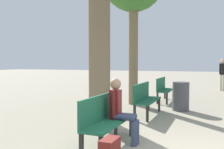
{
  "coord_description": "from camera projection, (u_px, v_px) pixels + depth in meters",
  "views": [
    {
      "loc": [
        0.07,
        -3.56,
        1.53
      ],
      "look_at": [
        -2.82,
        3.46,
        1.16
      ],
      "focal_mm": 40.0,
      "sensor_mm": 36.0,
      "label": 1
    }
  ],
  "objects": [
    {
      "name": "bench_row_2",
      "position": [
        164.0,
        88.0,
        9.8
      ],
      "size": [
        0.43,
        1.57,
        0.93
      ],
      "color": "#1E6042",
      "rests_on": "ground_plane"
    },
    {
      "name": "bench_row_1",
      "position": [
        145.0,
        97.0,
        7.18
      ],
      "size": [
        0.43,
        1.57,
        0.93
      ],
      "color": "#1E6042",
      "rests_on": "ground_plane"
    },
    {
      "name": "pedestrian_near",
      "position": [
        223.0,
        73.0,
        13.41
      ],
      "size": [
        0.35,
        0.27,
        1.72
      ],
      "color": "beige",
      "rests_on": "ground_plane"
    },
    {
      "name": "person_seated",
      "position": [
        121.0,
        109.0,
        4.69
      ],
      "size": [
        0.55,
        0.31,
        1.23
      ],
      "color": "#384260",
      "rests_on": "ground_plane"
    },
    {
      "name": "bench_row_0",
      "position": [
        105.0,
        117.0,
        4.56
      ],
      "size": [
        0.43,
        1.57,
        0.93
      ],
      "color": "#1E6042",
      "rests_on": "ground_plane"
    },
    {
      "name": "trash_bin",
      "position": [
        181.0,
        96.0,
        7.93
      ],
      "size": [
        0.52,
        0.52,
        0.91
      ],
      "color": "#4C4C51",
      "rests_on": "ground_plane"
    }
  ]
}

